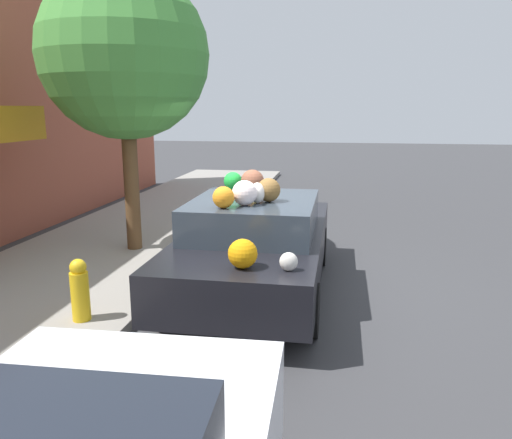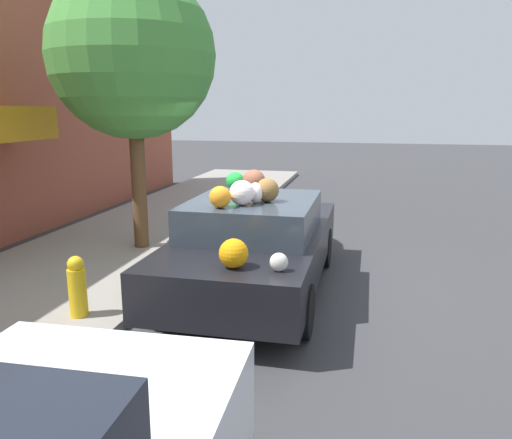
% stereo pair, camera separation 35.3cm
% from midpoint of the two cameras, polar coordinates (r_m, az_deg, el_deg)
% --- Properties ---
extents(ground_plane, '(60.00, 60.00, 0.00)m').
position_cam_midpoint_polar(ground_plane, '(6.84, 1.08, -8.05)').
color(ground_plane, '#38383A').
extents(sidewalk_curb, '(24.00, 3.20, 0.13)m').
position_cam_midpoint_polar(sidewalk_curb, '(7.80, -18.82, -5.63)').
color(sidewalk_curb, gray).
rests_on(sidewalk_curb, ground).
extents(street_tree, '(2.61, 2.61, 4.41)m').
position_cam_midpoint_polar(street_tree, '(8.38, -12.74, 17.78)').
color(street_tree, brown).
rests_on(street_tree, sidewalk_curb).
extents(fire_hydrant, '(0.20, 0.20, 0.70)m').
position_cam_midpoint_polar(fire_hydrant, '(5.89, -18.14, -7.32)').
color(fire_hydrant, gold).
rests_on(fire_hydrant, sidewalk_curb).
extents(art_car, '(4.13, 1.80, 1.60)m').
position_cam_midpoint_polar(art_car, '(6.59, 1.46, -2.52)').
color(art_car, black).
rests_on(art_car, ground).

